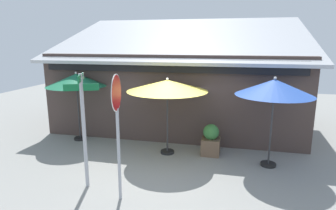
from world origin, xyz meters
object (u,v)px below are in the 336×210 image
object	(u,v)px
patio_umbrella_mustard_center	(167,86)
sidewalk_planter	(211,140)
patio_umbrella_forest_green_left	(76,81)
patio_umbrella_royal_blue_right	(274,88)
stop_sign	(117,113)
street_sign_post	(83,120)

from	to	relation	value
patio_umbrella_mustard_center	sidewalk_planter	world-z (taller)	patio_umbrella_mustard_center
patio_umbrella_forest_green_left	patio_umbrella_royal_blue_right	size ratio (longest dim) A/B	0.96
stop_sign	patio_umbrella_mustard_center	distance (m)	2.95
street_sign_post	sidewalk_planter	distance (m)	4.15
street_sign_post	stop_sign	distance (m)	1.12
stop_sign	patio_umbrella_mustard_center	size ratio (longest dim) A/B	1.14
street_sign_post	patio_umbrella_royal_blue_right	distance (m)	5.11
patio_umbrella_mustard_center	patio_umbrella_royal_blue_right	distance (m)	3.10
patio_umbrella_royal_blue_right	sidewalk_planter	xyz separation A→B (m)	(-1.71, 0.49, -1.83)
stop_sign	patio_umbrella_forest_green_left	distance (m)	4.59
street_sign_post	patio_umbrella_royal_blue_right	world-z (taller)	street_sign_post
stop_sign	patio_umbrella_mustard_center	xyz separation A→B (m)	(0.43, 2.91, 0.17)
patio_umbrella_mustard_center	patio_umbrella_royal_blue_right	world-z (taller)	patio_umbrella_royal_blue_right
street_sign_post	patio_umbrella_forest_green_left	world-z (taller)	street_sign_post
stop_sign	street_sign_post	bearing A→B (deg)	160.80
patio_umbrella_mustard_center	sidewalk_planter	xyz separation A→B (m)	(1.37, 0.21, -1.73)
patio_umbrella_mustard_center	sidewalk_planter	distance (m)	2.22
stop_sign	sidewalk_planter	distance (m)	3.93
street_sign_post	patio_umbrella_forest_green_left	distance (m)	3.72
patio_umbrella_forest_green_left	sidewalk_planter	distance (m)	5.12
sidewalk_planter	patio_umbrella_mustard_center	bearing A→B (deg)	-171.39
patio_umbrella_forest_green_left	patio_umbrella_mustard_center	distance (m)	3.48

